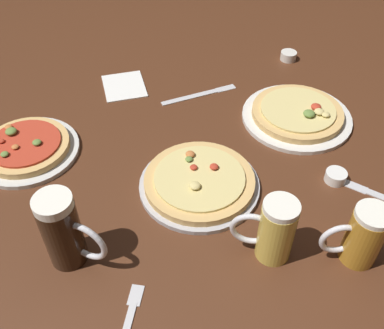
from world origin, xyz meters
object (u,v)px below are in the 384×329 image
at_px(pizza_plate_far, 297,114).
at_px(pizza_plate_side, 26,148).
at_px(pizza_plate_near, 198,182).
at_px(ramekin_sauce, 288,56).
at_px(beer_mug_pale, 362,236).
at_px(knife_right, 200,94).
at_px(napkin_folded, 124,86).
at_px(beer_mug_dark, 64,231).
at_px(ramekin_butter, 336,176).
at_px(beer_mug_amber, 274,230).

height_order(pizza_plate_far, pizza_plate_side, same).
height_order(pizza_plate_near, ramekin_sauce, pizza_plate_near).
relative_size(beer_mug_pale, knife_right, 0.59).
bearing_deg(ramekin_sauce, pizza_plate_side, -165.64).
xyz_separation_m(pizza_plate_near, ramekin_sauce, (0.46, 0.46, -0.00)).
bearing_deg(napkin_folded, pizza_plate_side, -143.25).
xyz_separation_m(beer_mug_dark, napkin_folded, (0.22, 0.58, -0.08)).
height_order(beer_mug_pale, knife_right, beer_mug_pale).
height_order(beer_mug_dark, ramekin_sauce, beer_mug_dark).
relative_size(pizza_plate_side, ramekin_butter, 5.20).
height_order(pizza_plate_side, ramekin_butter, pizza_plate_side).
xyz_separation_m(beer_mug_amber, ramekin_sauce, (0.38, 0.68, -0.06)).
bearing_deg(knife_right, beer_mug_pale, -78.62).
bearing_deg(napkin_folded, beer_mug_amber, -75.82).
bearing_deg(beer_mug_amber, knife_right, 86.64).
distance_m(pizza_plate_far, knife_right, 0.29).
bearing_deg(beer_mug_amber, pizza_plate_near, 111.52).
bearing_deg(beer_mug_amber, napkin_folded, 104.18).
relative_size(beer_mug_dark, beer_mug_amber, 1.17).
xyz_separation_m(beer_mug_dark, beer_mug_pale, (0.56, -0.17, -0.02)).
relative_size(napkin_folded, knife_right, 0.61).
xyz_separation_m(beer_mug_pale, knife_right, (-0.13, 0.64, -0.07)).
relative_size(pizza_plate_side, beer_mug_amber, 1.76).
xyz_separation_m(beer_mug_pale, napkin_folded, (-0.34, 0.75, -0.07)).
xyz_separation_m(pizza_plate_near, pizza_plate_side, (-0.38, 0.25, -0.00)).
xyz_separation_m(pizza_plate_near, knife_right, (0.12, 0.36, -0.01)).
height_order(ramekin_sauce, knife_right, ramekin_sauce).
bearing_deg(ramekin_sauce, napkin_folded, 179.57).
distance_m(pizza_plate_side, napkin_folded, 0.37).
xyz_separation_m(beer_mug_dark, ramekin_butter, (0.63, 0.03, -0.07)).
distance_m(beer_mug_dark, knife_right, 0.64).
bearing_deg(pizza_plate_far, beer_mug_amber, -123.68).
bearing_deg(pizza_plate_side, napkin_folded, 36.75).
distance_m(beer_mug_amber, knife_right, 0.58).
xyz_separation_m(pizza_plate_side, beer_mug_pale, (0.63, -0.53, 0.05)).
relative_size(ramekin_sauce, knife_right, 0.22).
bearing_deg(beer_mug_dark, pizza_plate_near, 19.86).
bearing_deg(beer_mug_pale, pizza_plate_far, 77.86).
bearing_deg(beer_mug_amber, beer_mug_dark, 164.53).
relative_size(pizza_plate_far, beer_mug_amber, 2.01).
distance_m(beer_mug_dark, napkin_folded, 0.62).
bearing_deg(pizza_plate_near, pizza_plate_far, 25.97).
height_order(beer_mug_dark, ramekin_butter, beer_mug_dark).
bearing_deg(beer_mug_pale, beer_mug_dark, 163.01).
relative_size(pizza_plate_near, pizza_plate_side, 1.08).
relative_size(pizza_plate_side, beer_mug_pale, 1.89).
distance_m(pizza_plate_near, napkin_folded, 0.48).
height_order(pizza_plate_far, knife_right, pizza_plate_far).
bearing_deg(pizza_plate_far, pizza_plate_side, 173.82).
distance_m(ramekin_sauce, ramekin_butter, 0.56).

